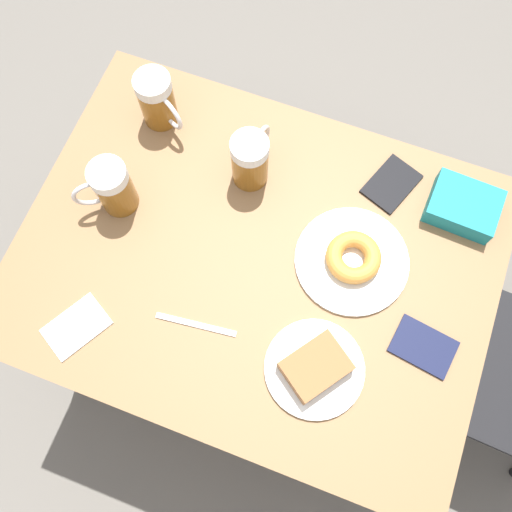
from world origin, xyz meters
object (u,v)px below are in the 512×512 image
beer_mug_right (251,159)px  passport_near_edge (423,347)px  plate_with_donut (353,259)px  beer_mug_left (158,100)px  napkin_folded (76,327)px  plate_with_cake (315,368)px  beer_mug_center (112,188)px  blue_pouch (463,206)px  passport_far_edge (391,184)px  fork (196,325)px

beer_mug_right → passport_near_edge: bearing=62.6°
plate_with_donut → beer_mug_left: beer_mug_left is taller
napkin_folded → plate_with_cake: bearing=100.6°
beer_mug_left → beer_mug_center: same height
plate_with_donut → napkin_folded: 0.60m
beer_mug_center → blue_pouch: beer_mug_center is taller
beer_mug_left → passport_near_edge: size_ratio=1.04×
beer_mug_left → beer_mug_center: size_ratio=1.00×
plate_with_cake → plate_with_donut: plate_with_cake is taller
beer_mug_right → passport_near_edge: (0.25, 0.47, -0.07)m
passport_far_edge → napkin_folded: bearing=-43.7°
beer_mug_left → beer_mug_right: (0.07, 0.25, 0.00)m
beer_mug_center → napkin_folded: (0.29, 0.04, -0.07)m
fork → passport_near_edge: bearing=104.9°
napkin_folded → blue_pouch: 0.87m
blue_pouch → napkin_folded: bearing=-51.8°
plate_with_donut → napkin_folded: size_ratio=1.61×
beer_mug_center → blue_pouch: bearing=108.9°
plate_with_cake → plate_with_donut: size_ratio=0.83×
beer_mug_center → passport_far_edge: beer_mug_center is taller
plate_with_donut → passport_near_edge: bearing=57.1°
plate_with_cake → beer_mug_right: beer_mug_right is taller
plate_with_cake → beer_mug_left: 0.69m
blue_pouch → passport_far_edge: bearing=-93.2°
beer_mug_center → blue_pouch: 0.77m
beer_mug_right → plate_with_donut: bearing=66.8°
blue_pouch → plate_with_donut: bearing=-43.8°
napkin_folded → fork: same height
beer_mug_center → passport_near_edge: size_ratio=1.04×
plate_with_cake → plate_with_donut: (-0.25, 0.00, -0.00)m
beer_mug_right → passport_far_edge: size_ratio=0.96×
fork → blue_pouch: (-0.45, 0.45, 0.02)m
passport_far_edge → blue_pouch: blue_pouch is taller
beer_mug_left → blue_pouch: (-0.01, 0.72, -0.05)m
plate_with_cake → blue_pouch: size_ratio=1.33×
plate_with_donut → beer_mug_right: beer_mug_right is taller
beer_mug_center → plate_with_donut: bearing=95.1°
passport_near_edge → beer_mug_right: bearing=-117.4°
napkin_folded → passport_near_edge: passport_near_edge is taller
beer_mug_center → blue_pouch: (-0.25, 0.72, -0.05)m
fork → blue_pouch: blue_pouch is taller
passport_far_edge → beer_mug_left: bearing=-87.7°
passport_near_edge → passport_far_edge: same height
plate_with_cake → passport_near_edge: plate_with_cake is taller
beer_mug_left → passport_near_edge: bearing=66.7°
plate_with_cake → fork: size_ratio=1.18×
napkin_folded → beer_mug_left: bearing=-176.3°
fork → passport_far_edge: size_ratio=1.17×
fork → passport_far_edge: passport_far_edge is taller
passport_far_edge → plate_with_cake: bearing=-3.9°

